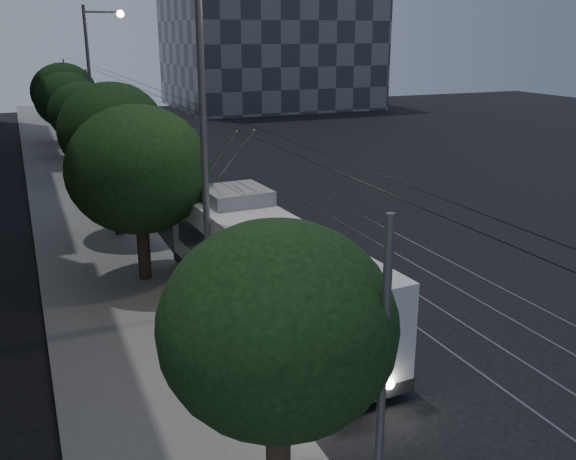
# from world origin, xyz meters

# --- Properties ---
(ground) EXTENTS (120.00, 120.00, 0.00)m
(ground) POSITION_xyz_m (0.00, 0.00, 0.00)
(ground) COLOR black
(ground) RESTS_ON ground
(sidewalk) EXTENTS (5.00, 90.00, 0.15)m
(sidewalk) POSITION_xyz_m (-7.50, 20.00, 0.07)
(sidewalk) COLOR gray
(sidewalk) RESTS_ON ground
(tram_rails) EXTENTS (4.52, 90.00, 0.02)m
(tram_rails) POSITION_xyz_m (2.50, 20.00, 0.01)
(tram_rails) COLOR gray
(tram_rails) RESTS_ON ground
(overhead_wires) EXTENTS (2.23, 90.00, 6.00)m
(overhead_wires) POSITION_xyz_m (-4.97, 20.00, 3.47)
(overhead_wires) COLOR black
(overhead_wires) RESTS_ON ground
(building_distant_right) EXTENTS (22.00, 18.00, 24.00)m
(building_distant_right) POSITION_xyz_m (18.00, 55.00, 12.00)
(building_distant_right) COLOR #333741
(building_distant_right) RESTS_ON ground
(trolleybus) EXTENTS (3.15, 11.88, 5.63)m
(trolleybus) POSITION_xyz_m (-3.66, -0.52, 1.63)
(trolleybus) COLOR white
(trolleybus) RESTS_ON ground
(pickup_silver) EXTENTS (4.34, 7.15, 1.85)m
(pickup_silver) POSITION_xyz_m (-4.08, 13.27, 0.93)
(pickup_silver) COLOR #94969B
(pickup_silver) RESTS_ON ground
(car_white_a) EXTENTS (2.69, 3.88, 1.23)m
(car_white_a) POSITION_xyz_m (-4.20, 19.00, 0.61)
(car_white_a) COLOR #B5B4B9
(car_white_a) RESTS_ON ground
(car_white_b) EXTENTS (2.61, 4.97, 1.37)m
(car_white_b) POSITION_xyz_m (-3.34, 23.12, 0.69)
(car_white_b) COLOR silver
(car_white_b) RESTS_ON ground
(car_white_c) EXTENTS (3.10, 4.83, 1.50)m
(car_white_c) POSITION_xyz_m (-2.70, 24.50, 0.75)
(car_white_c) COLOR silver
(car_white_c) RESTS_ON ground
(car_white_d) EXTENTS (2.51, 3.82, 1.21)m
(car_white_d) POSITION_xyz_m (-4.22, 29.50, 0.60)
(car_white_d) COLOR #B6B5BA
(car_white_d) RESTS_ON ground
(tree_0) EXTENTS (3.99, 3.99, 5.63)m
(tree_0) POSITION_xyz_m (-6.50, -8.64, 3.81)
(tree_0) COLOR black
(tree_0) RESTS_ON ground
(tree_1) EXTENTS (4.83, 4.83, 6.22)m
(tree_1) POSITION_xyz_m (-6.50, 3.95, 4.04)
(tree_1) COLOR black
(tree_1) RESTS_ON ground
(tree_2) EXTENTS (4.39, 4.39, 6.58)m
(tree_2) POSITION_xyz_m (-6.50, 9.60, 4.58)
(tree_2) COLOR black
(tree_2) RESTS_ON ground
(tree_3) EXTENTS (3.90, 3.90, 5.77)m
(tree_3) POSITION_xyz_m (-6.50, 21.84, 3.99)
(tree_3) COLOR black
(tree_3) RESTS_ON ground
(tree_4) EXTENTS (4.19, 4.19, 5.96)m
(tree_4) POSITION_xyz_m (-6.84, 28.82, 4.05)
(tree_4) COLOR black
(tree_4) RESTS_ON ground
(tree_5) EXTENTS (4.93, 4.93, 6.28)m
(tree_5) POSITION_xyz_m (-6.50, 35.54, 4.05)
(tree_5) COLOR black
(tree_5) RESTS_ON ground
(streetlamp_near) EXTENTS (2.71, 0.44, 11.39)m
(streetlamp_near) POSITION_xyz_m (-4.77, 0.25, 6.78)
(streetlamp_near) COLOR #5F5F61
(streetlamp_near) RESTS_ON ground
(streetlamp_far) EXTENTS (2.43, 0.44, 10.02)m
(streetlamp_far) POSITION_xyz_m (-5.31, 23.78, 6.04)
(streetlamp_far) COLOR #5F5F61
(streetlamp_far) RESTS_ON ground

